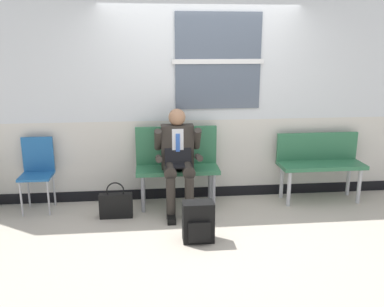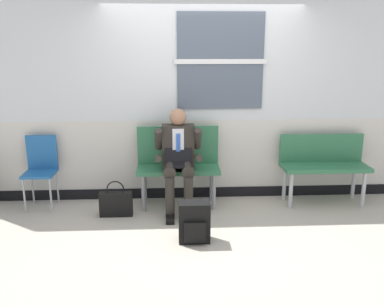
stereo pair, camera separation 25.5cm
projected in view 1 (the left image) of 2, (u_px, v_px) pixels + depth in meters
The scene contains 8 objects.
ground_plane at pixel (207, 217), 4.99m from camera, with size 18.00×18.00×0.00m, color #B2A899.
station_wall at pixel (200, 91), 5.34m from camera, with size 6.63×0.16×2.88m.
bench_with_person at pixel (177, 161), 5.26m from camera, with size 1.04×0.42×1.01m.
bench_empty at pixel (320, 160), 5.46m from camera, with size 1.10×0.42×0.89m.
person_seated at pixel (178, 158), 5.04m from camera, with size 0.57×0.70×1.27m.
backpack at pixel (198, 222), 4.34m from camera, with size 0.33×0.24×0.44m.
handbag at pixel (116, 205), 4.94m from camera, with size 0.39×0.11×0.45m.
folding_chair at pixel (37, 167), 5.13m from camera, with size 0.38×0.38×0.91m.
Camera 1 is at (-0.67, -4.58, 2.03)m, focal length 38.60 mm.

